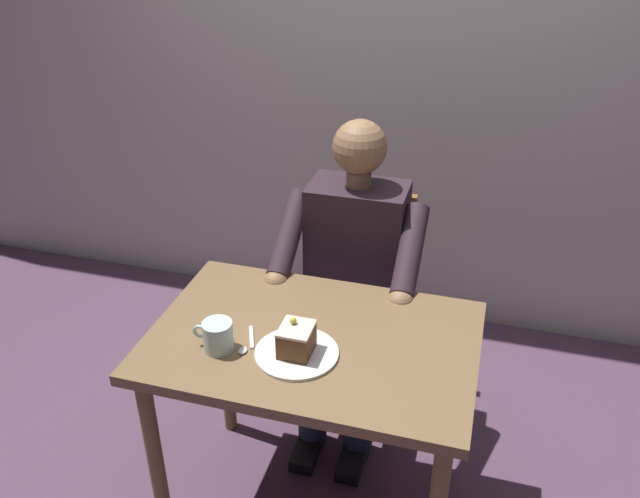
% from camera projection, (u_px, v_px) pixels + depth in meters
% --- Properties ---
extents(cafe_rear_panel, '(6.40, 0.12, 3.00)m').
position_uv_depth(cafe_rear_panel, '(404.00, 5.00, 2.74)').
color(cafe_rear_panel, '#BBB9AB').
rests_on(cafe_rear_panel, ground).
extents(dining_table, '(0.99, 0.66, 0.75)m').
position_uv_depth(dining_table, '(313.00, 363.00, 2.02)').
color(dining_table, brown).
rests_on(dining_table, ground).
extents(chair, '(0.42, 0.42, 0.89)m').
position_uv_depth(chair, '(360.00, 291.00, 2.66)').
color(chair, brown).
rests_on(chair, ground).
extents(seated_person, '(0.53, 0.58, 1.24)m').
position_uv_depth(seated_person, '(351.00, 280.00, 2.44)').
color(seated_person, '#2F212A').
rests_on(seated_person, ground).
extents(dessert_plate, '(0.25, 0.25, 0.01)m').
position_uv_depth(dessert_plate, '(297.00, 353.00, 1.89)').
color(dessert_plate, white).
rests_on(dessert_plate, dining_table).
extents(cake_slice, '(0.09, 0.11, 0.11)m').
position_uv_depth(cake_slice, '(296.00, 339.00, 1.87)').
color(cake_slice, brown).
rests_on(cake_slice, dessert_plate).
extents(coffee_cup, '(0.12, 0.09, 0.09)m').
position_uv_depth(coffee_cup, '(218.00, 335.00, 1.89)').
color(coffee_cup, silver).
rests_on(coffee_cup, dining_table).
extents(dessert_spoon, '(0.05, 0.14, 0.01)m').
position_uv_depth(dessert_spoon, '(247.00, 344.00, 1.93)').
color(dessert_spoon, silver).
rests_on(dessert_spoon, dining_table).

